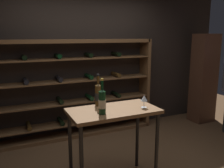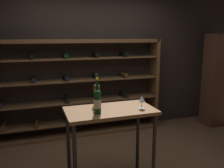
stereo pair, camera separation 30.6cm
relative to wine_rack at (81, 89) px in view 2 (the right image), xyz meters
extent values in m
cube|color=black|center=(0.29, 0.21, 0.50)|extent=(5.88, 0.10, 2.69)
cube|color=brown|center=(1.45, 0.00, 0.01)|extent=(0.06, 0.32, 1.72)
cube|color=brown|center=(0.01, 0.00, 0.84)|extent=(2.87, 0.32, 0.06)
cube|color=brown|center=(0.01, 0.00, -0.82)|extent=(2.87, 0.32, 0.06)
cube|color=brown|center=(0.01, 0.00, -0.59)|extent=(2.79, 0.32, 0.02)
cylinder|color=#4C3314|center=(-1.32, 0.00, -0.54)|extent=(0.08, 0.30, 0.08)
cylinder|color=#4C3314|center=(-0.79, 0.00, -0.54)|extent=(0.08, 0.30, 0.08)
cylinder|color=black|center=(-0.26, 0.00, -0.54)|extent=(0.08, 0.30, 0.08)
cylinder|color=black|center=(0.28, 0.00, -0.54)|extent=(0.08, 0.30, 0.08)
cylinder|color=black|center=(0.81, 0.00, -0.54)|extent=(0.08, 0.30, 0.08)
cylinder|color=black|center=(1.35, 0.00, -0.54)|extent=(0.08, 0.30, 0.08)
cube|color=brown|center=(0.01, 0.00, -0.21)|extent=(2.79, 0.32, 0.02)
cylinder|color=black|center=(-1.32, 0.00, -0.16)|extent=(0.08, 0.30, 0.08)
cylinder|color=black|center=(-0.26, 0.00, -0.16)|extent=(0.08, 0.30, 0.08)
cylinder|color=black|center=(0.28, 0.00, -0.16)|extent=(0.08, 0.30, 0.08)
cylinder|color=black|center=(0.81, 0.00, -0.16)|extent=(0.08, 0.30, 0.08)
cube|color=brown|center=(0.01, 0.00, 0.17)|extent=(2.79, 0.32, 0.02)
cylinder|color=black|center=(-0.79, 0.00, 0.22)|extent=(0.08, 0.30, 0.08)
cylinder|color=black|center=(-0.26, 0.00, 0.22)|extent=(0.08, 0.30, 0.08)
cylinder|color=black|center=(0.28, 0.00, 0.22)|extent=(0.08, 0.30, 0.08)
cylinder|color=#4C3314|center=(0.81, 0.00, 0.22)|extent=(0.08, 0.30, 0.08)
cube|color=brown|center=(0.01, 0.00, 0.55)|extent=(2.79, 0.32, 0.02)
cylinder|color=black|center=(-0.79, 0.00, 0.60)|extent=(0.08, 0.30, 0.08)
cylinder|color=black|center=(-0.26, 0.00, 0.60)|extent=(0.08, 0.30, 0.08)
cylinder|color=black|center=(0.28, 0.00, 0.60)|extent=(0.08, 0.30, 0.08)
cylinder|color=black|center=(0.81, 0.00, 0.60)|extent=(0.08, 0.30, 0.08)
cube|color=brown|center=(0.02, -1.59, 0.08)|extent=(1.03, 0.55, 0.04)
cylinder|color=black|center=(-0.44, -1.82, -0.39)|extent=(0.04, 0.04, 0.91)
cylinder|color=black|center=(0.49, -1.82, -0.39)|extent=(0.04, 0.04, 0.91)
cylinder|color=black|center=(-0.44, -1.37, -0.39)|extent=(0.04, 0.04, 0.91)
cylinder|color=black|center=(0.49, -1.37, -0.39)|extent=(0.04, 0.04, 0.91)
cube|color=#4C2D1E|center=(2.66, -0.35, 0.06)|extent=(0.44, 0.36, 1.82)
cylinder|color=#4C3314|center=(-0.08, -1.38, 0.22)|extent=(0.08, 0.08, 0.25)
cone|color=#4C3314|center=(-0.08, -1.38, 0.36)|extent=(0.08, 0.08, 0.03)
cylinder|color=#4C3314|center=(-0.08, -1.38, 0.42)|extent=(0.03, 0.03, 0.09)
cylinder|color=black|center=(-0.08, -1.38, 0.48)|extent=(0.03, 0.03, 0.02)
cylinder|color=black|center=(-0.08, -1.38, 0.21)|extent=(0.08, 0.08, 0.09)
cylinder|color=black|center=(-0.16, -1.70, 0.23)|extent=(0.08, 0.08, 0.25)
cone|color=black|center=(-0.16, -1.70, 0.36)|extent=(0.08, 0.08, 0.03)
cylinder|color=black|center=(-0.16, -1.70, 0.42)|extent=(0.03, 0.03, 0.10)
cylinder|color=#B7932D|center=(-0.16, -1.70, 0.48)|extent=(0.03, 0.03, 0.02)
cylinder|color=#C6B28C|center=(-0.16, -1.70, 0.21)|extent=(0.08, 0.08, 0.09)
cylinder|color=silver|center=(0.38, -1.69, 0.10)|extent=(0.07, 0.07, 0.00)
cylinder|color=silver|center=(0.38, -1.69, 0.14)|extent=(0.01, 0.01, 0.08)
cone|color=silver|center=(0.38, -1.69, 0.22)|extent=(0.08, 0.08, 0.07)
cylinder|color=#590A14|center=(0.38, -1.69, 0.20)|extent=(0.04, 0.04, 0.02)
camera|label=1|loc=(-1.09, -4.00, 0.94)|focal=38.48mm
camera|label=2|loc=(-0.81, -4.12, 0.94)|focal=38.48mm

